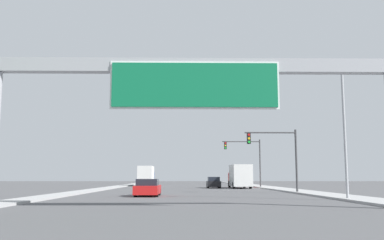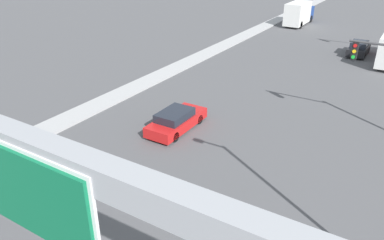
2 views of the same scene
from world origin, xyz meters
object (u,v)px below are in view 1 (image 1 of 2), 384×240
(truck_box_primary, at_px, (146,176))
(traffic_light_mid_block, at_px, (248,155))
(sign_gantry, at_px, (195,88))
(street_lamp_right, at_px, (340,119))
(traffic_light_near_intersection, at_px, (279,149))
(truck_box_secondary, at_px, (240,176))
(car_far_left, at_px, (148,188))
(car_near_right, at_px, (213,183))

(truck_box_primary, xyz_separation_m, traffic_light_mid_block, (15.57, -11.48, 3.00))
(sign_gantry, bearing_deg, street_lamp_right, 37.00)
(traffic_light_near_intersection, distance_m, traffic_light_mid_block, 20.01)
(truck_box_secondary, bearing_deg, car_far_left, -113.89)
(car_far_left, relative_size, truck_box_secondary, 0.56)
(sign_gantry, xyz_separation_m, street_lamp_right, (10.10, 7.61, -0.54))
(traffic_light_mid_block, height_order, street_lamp_right, street_lamp_right)
(car_near_right, xyz_separation_m, truck_box_primary, (-10.50, 12.39, 0.96))
(car_near_right, distance_m, truck_box_primary, 16.27)
(sign_gantry, relative_size, car_far_left, 4.28)
(sign_gantry, relative_size, truck_box_secondary, 2.38)
(traffic_light_near_intersection, bearing_deg, car_near_right, 105.00)
(car_far_left, bearing_deg, traffic_light_mid_block, 65.14)
(traffic_light_mid_block, bearing_deg, sign_gantry, -102.07)
(truck_box_secondary, bearing_deg, traffic_light_mid_block, 56.22)
(traffic_light_mid_block, bearing_deg, car_far_left, -114.86)
(street_lamp_right, bearing_deg, traffic_light_near_intersection, 96.79)
(car_far_left, bearing_deg, truck_box_secondary, 66.11)
(car_far_left, bearing_deg, sign_gantry, -76.00)
(sign_gantry, height_order, car_near_right, sign_gantry)
(truck_box_secondary, xyz_separation_m, traffic_light_near_intersection, (1.61, -17.65, 2.57))
(sign_gantry, relative_size, car_near_right, 4.73)
(truck_box_primary, height_order, truck_box_secondary, truck_box_primary)
(car_far_left, xyz_separation_m, street_lamp_right, (13.60, -6.43, 4.77))
(car_far_left, height_order, traffic_light_mid_block, traffic_light_mid_block)
(traffic_light_mid_block, bearing_deg, truck_box_primary, 143.59)
(street_lamp_right, bearing_deg, truck_box_primary, 111.26)
(truck_box_secondary, bearing_deg, traffic_light_near_intersection, -84.78)
(street_lamp_right, bearing_deg, traffic_light_mid_block, 92.70)
(car_far_left, xyz_separation_m, traffic_light_near_intersection, (12.11, 6.05, 3.51))
(truck_box_secondary, distance_m, street_lamp_right, 30.53)
(sign_gantry, distance_m, car_near_right, 39.68)
(sign_gantry, distance_m, truck_box_secondary, 38.63)
(car_near_right, height_order, traffic_light_mid_block, traffic_light_mid_block)
(car_far_left, bearing_deg, truck_box_primary, 95.33)
(car_near_right, xyz_separation_m, traffic_light_near_intersection, (5.11, -19.09, 3.45))
(car_near_right, distance_m, car_far_left, 26.09)
(car_far_left, xyz_separation_m, truck_box_secondary, (10.50, 23.70, 0.95))
(car_far_left, height_order, traffic_light_near_intersection, traffic_light_near_intersection)
(car_far_left, relative_size, traffic_light_near_intersection, 0.78)
(car_near_right, xyz_separation_m, car_far_left, (-7.00, -25.14, -0.06))
(street_lamp_right, bearing_deg, truck_box_secondary, 95.87)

